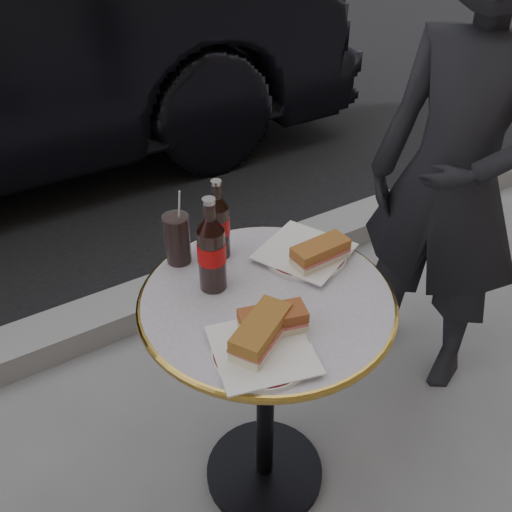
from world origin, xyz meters
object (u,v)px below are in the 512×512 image
plate_right (304,254)px  cola_glass (177,239)px  cola_bottle_left (211,245)px  bistro_table (266,397)px  plate_left (263,352)px  pedestrian (453,183)px  cola_bottle_right (218,219)px

plate_right → cola_glass: bearing=151.9°
cola_bottle_left → cola_glass: cola_bottle_left is taller
bistro_table → cola_bottle_left: size_ratio=2.96×
plate_left → plate_right: (0.28, 0.24, 0.00)m
cola_bottle_left → pedestrian: pedestrian is taller
bistro_table → plate_left: 0.42m
cola_bottle_left → cola_bottle_right: (0.08, 0.11, -0.01)m
plate_right → pedestrian: pedestrian is taller
cola_bottle_right → pedestrian: pedestrian is taller
cola_glass → plate_right: bearing=-28.1°
cola_bottle_right → cola_glass: 0.11m
plate_left → cola_glass: size_ratio=1.59×
plate_right → plate_left: bearing=-139.6°
cola_bottle_left → cola_glass: size_ratio=1.82×
plate_right → cola_bottle_right: cola_bottle_right is taller
cola_glass → pedestrian: 0.89m
plate_left → cola_bottle_right: (0.10, 0.36, 0.10)m
plate_left → pedestrian: (0.88, 0.28, 0.01)m
bistro_table → pedestrian: 0.87m
cola_bottle_right → pedestrian: (0.78, -0.08, -0.09)m
plate_left → cola_glass: cola_glass is taller
plate_right → cola_bottle_left: 0.29m
pedestrian → plate_left: bearing=-91.8°
cola_glass → cola_bottle_right: bearing=-18.0°
bistro_table → plate_left: plate_left is taller
pedestrian → bistro_table: bearing=-100.1°
cola_bottle_right → cola_glass: bearing=162.0°
cola_bottle_right → plate_left: bearing=-104.7°
plate_left → bistro_table: bearing=54.3°
cola_bottle_left → cola_bottle_right: size_ratio=1.12×
cola_bottle_left → cola_bottle_right: 0.13m
cola_bottle_left → cola_glass: (-0.02, 0.14, -0.06)m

